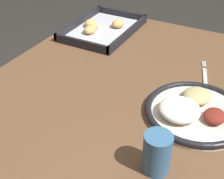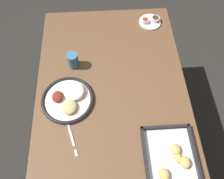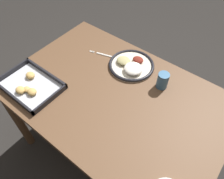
{
  "view_description": "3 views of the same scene",
  "coord_description": "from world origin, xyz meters",
  "px_view_note": "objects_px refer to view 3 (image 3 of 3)",
  "views": [
    {
      "loc": [
        -0.67,
        -0.36,
        1.31
      ],
      "look_at": [
        0.02,
        0.0,
        0.77
      ],
      "focal_mm": 50.0,
      "sensor_mm": 36.0,
      "label": 1
    },
    {
      "loc": [
        0.6,
        -0.04,
        1.85
      ],
      "look_at": [
        0.02,
        0.0,
        0.77
      ],
      "focal_mm": 35.0,
      "sensor_mm": 36.0,
      "label": 2
    },
    {
      "loc": [
        -0.48,
        0.63,
        1.73
      ],
      "look_at": [
        0.02,
        0.0,
        0.77
      ],
      "focal_mm": 35.0,
      "sensor_mm": 36.0,
      "label": 3
    }
  ],
  "objects_px": {
    "dinner_plate": "(131,65)",
    "baking_tray": "(30,85)",
    "fork": "(106,55)",
    "drinking_cup": "(163,81)"
  },
  "relations": [
    {
      "from": "fork",
      "to": "baking_tray",
      "type": "distance_m",
      "value": 0.52
    },
    {
      "from": "fork",
      "to": "drinking_cup",
      "type": "height_order",
      "value": "drinking_cup"
    },
    {
      "from": "dinner_plate",
      "to": "fork",
      "type": "relative_size",
      "value": 1.41
    },
    {
      "from": "baking_tray",
      "to": "drinking_cup",
      "type": "relative_size",
      "value": 3.56
    },
    {
      "from": "dinner_plate",
      "to": "baking_tray",
      "type": "xyz_separation_m",
      "value": [
        0.37,
        0.51,
        -0.0
      ]
    },
    {
      "from": "dinner_plate",
      "to": "fork",
      "type": "xyz_separation_m",
      "value": [
        0.2,
        0.02,
        -0.01
      ]
    },
    {
      "from": "dinner_plate",
      "to": "baking_tray",
      "type": "height_order",
      "value": "dinner_plate"
    },
    {
      "from": "baking_tray",
      "to": "dinner_plate",
      "type": "bearing_deg",
      "value": -126.14
    },
    {
      "from": "fork",
      "to": "dinner_plate",
      "type": "bearing_deg",
      "value": 168.29
    },
    {
      "from": "dinner_plate",
      "to": "drinking_cup",
      "type": "height_order",
      "value": "drinking_cup"
    }
  ]
}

